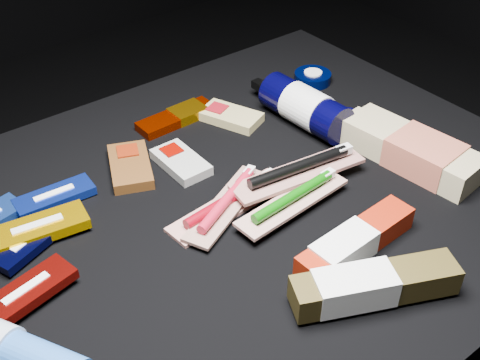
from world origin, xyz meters
TOP-DOWN VIEW (x-y plane):
  - ground at (0.00, 0.00)m, footprint 3.00×3.00m
  - cloth_table at (0.00, 0.00)m, footprint 0.98×0.78m
  - luna_bar_1 at (-0.22, 0.16)m, footprint 0.12×0.05m
  - luna_bar_2 at (-0.29, 0.09)m, footprint 0.12×0.08m
  - luna_bar_3 at (-0.27, 0.10)m, footprint 0.14×0.07m
  - luna_bar_4 at (-0.33, -0.00)m, footprint 0.13×0.07m
  - clif_bar_0 at (-0.09, 0.16)m, footprint 0.10×0.13m
  - clif_bar_1 at (-0.02, 0.12)m, footprint 0.06×0.10m
  - clif_bar_2 at (0.12, 0.18)m, footprint 0.09×0.12m
  - power_bar at (0.05, 0.24)m, footprint 0.15×0.05m
  - lotion_bottle at (0.22, 0.09)m, footprint 0.08×0.22m
  - cream_tin_upper at (0.34, 0.19)m, footprint 0.07×0.07m
  - cream_tin_lower at (0.27, 0.04)m, footprint 0.08×0.08m
  - bodywash_bottle at (0.28, -0.11)m, footprint 0.10×0.25m
  - deodorant_stick at (-0.37, -0.11)m, footprint 0.11×0.14m
  - toothbrush_pack_0 at (-0.02, -0.01)m, footprint 0.21×0.07m
  - toothbrush_pack_1 at (-0.03, -0.01)m, footprint 0.19×0.12m
  - toothbrush_pack_2 at (0.05, -0.08)m, footprint 0.20×0.06m
  - toothbrush_pack_3 at (0.10, -0.04)m, footprint 0.23×0.08m
  - toothpaste_carton_red at (0.05, -0.19)m, footprint 0.20×0.05m
  - toothpaste_carton_green at (0.00, -0.26)m, footprint 0.21×0.13m

SIDE VIEW (x-z plane):
  - ground at x=0.00m, z-range 0.00..0.00m
  - cloth_table at x=0.00m, z-range 0.00..0.40m
  - clif_bar_1 at x=-0.02m, z-range 0.40..0.42m
  - power_bar at x=0.05m, z-range 0.40..0.42m
  - toothbrush_pack_0 at x=-0.02m, z-range 0.40..0.42m
  - clif_bar_2 at x=0.12m, z-range 0.40..0.42m
  - clif_bar_0 at x=-0.09m, z-range 0.40..0.42m
  - luna_bar_1 at x=-0.22m, z-range 0.40..0.42m
  - cream_tin_upper at x=0.34m, z-range 0.40..0.42m
  - cream_tin_lower at x=0.27m, z-range 0.40..0.42m
  - luna_bar_2 at x=-0.29m, z-range 0.40..0.42m
  - toothbrush_pack_1 at x=-0.03m, z-range 0.40..0.43m
  - luna_bar_3 at x=-0.27m, z-range 0.41..0.42m
  - luna_bar_4 at x=-0.33m, z-range 0.41..0.43m
  - toothpaste_carton_red at x=0.05m, z-range 0.40..0.44m
  - toothbrush_pack_2 at x=0.05m, z-range 0.41..0.43m
  - bodywash_bottle at x=0.28m, z-range 0.40..0.45m
  - deodorant_stick at x=-0.37m, z-range 0.40..0.45m
  - toothpaste_carton_green at x=0.00m, z-range 0.40..0.45m
  - toothbrush_pack_3 at x=0.10m, z-range 0.42..0.44m
  - lotion_bottle at x=0.22m, z-range 0.40..0.47m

